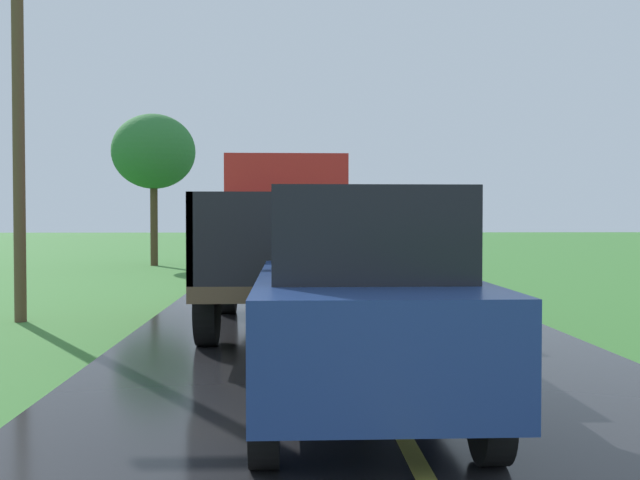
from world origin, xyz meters
The scene contains 5 objects.
banana_truck_near centered at (-0.89, 10.51, 1.47)m, with size 2.38×5.82×2.80m.
banana_truck_far centered at (-0.87, 23.89, 1.48)m, with size 2.38×5.81×2.80m.
utility_pole_roadside centered at (-5.48, 11.12, 3.55)m, with size 2.25×0.20×6.47m.
roadside_tree_near_left centered at (-6.01, 26.66, 4.34)m, with size 3.16×3.16×5.79m.
following_car centered at (-0.28, 4.48, 1.07)m, with size 1.74×4.10×1.92m.
Camera 1 is at (-0.89, -1.66, 1.75)m, focal length 41.24 mm.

